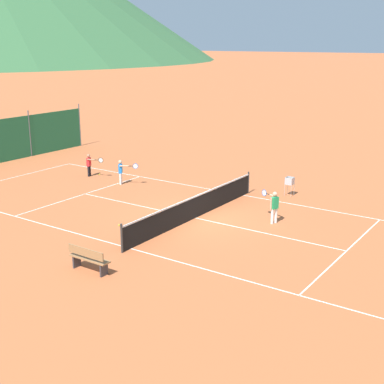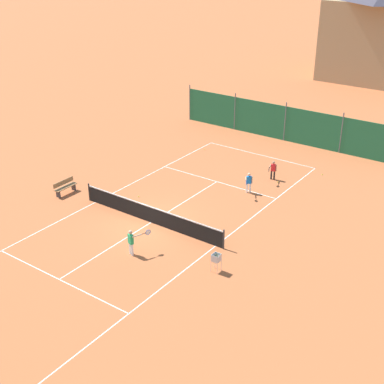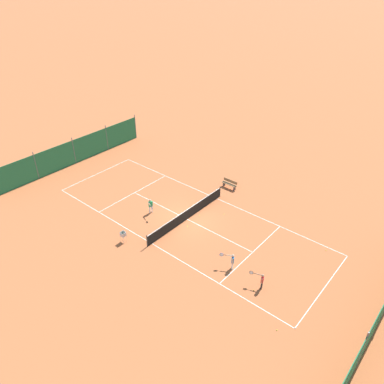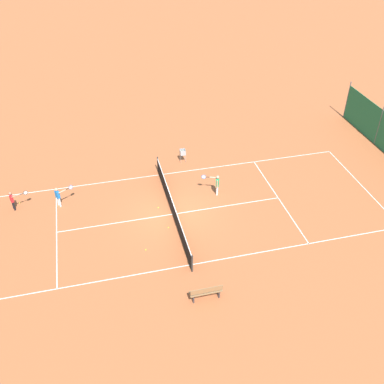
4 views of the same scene
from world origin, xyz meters
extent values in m
plane|color=#B25B33|center=(0.00, 0.00, 0.00)|extent=(600.00, 600.00, 0.00)
cube|color=white|center=(0.00, 11.90, 0.00)|extent=(8.25, 0.05, 0.01)
cube|color=white|center=(-4.10, 0.00, 0.00)|extent=(0.05, 23.85, 0.01)
cube|color=white|center=(4.10, 0.00, 0.00)|extent=(0.05, 23.85, 0.01)
cube|color=white|center=(0.00, 6.40, 0.00)|extent=(8.20, 0.05, 0.01)
cube|color=white|center=(0.00, -6.40, 0.00)|extent=(8.20, 0.05, 0.01)
cube|color=white|center=(0.00, 0.00, 0.00)|extent=(0.05, 12.80, 0.01)
cylinder|color=#2D2D2D|center=(-4.55, 0.00, 0.53)|extent=(0.08, 0.08, 1.06)
cylinder|color=#2D2D2D|center=(4.55, 0.00, 0.53)|extent=(0.08, 0.08, 1.06)
cube|color=black|center=(0.00, 0.00, 0.46)|extent=(9.10, 0.02, 0.91)
cube|color=white|center=(0.00, 0.00, 0.93)|extent=(9.10, 0.04, 0.06)
cylinder|color=#59595E|center=(4.30, 15.50, 1.45)|extent=(0.08, 0.08, 2.90)
cylinder|color=#59595E|center=(8.60, 15.50, 1.45)|extent=(0.08, 0.08, 2.90)
cylinder|color=white|center=(2.43, 6.25, 0.29)|extent=(0.10, 0.10, 0.59)
cylinder|color=white|center=(2.27, 6.15, 0.29)|extent=(0.10, 0.10, 0.59)
cube|color=blue|center=(2.35, 6.20, 0.82)|extent=(0.33, 0.29, 0.46)
sphere|color=tan|center=(2.35, 6.20, 1.16)|extent=(0.18, 0.18, 0.18)
cylinder|color=tan|center=(2.51, 6.30, 0.82)|extent=(0.07, 0.07, 0.46)
cylinder|color=tan|center=(2.32, 5.91, 1.00)|extent=(0.29, 0.42, 0.07)
cylinder|color=black|center=(2.49, 5.63, 1.00)|extent=(0.13, 0.19, 0.03)
torus|color=#1E4CB2|center=(2.62, 5.42, 1.00)|extent=(0.17, 0.25, 0.28)
cylinder|color=silver|center=(2.62, 5.42, 1.00)|extent=(0.13, 0.22, 0.25)
cylinder|color=white|center=(1.16, -2.94, 0.31)|extent=(0.11, 0.11, 0.62)
cylinder|color=white|center=(1.34, -3.02, 0.31)|extent=(0.11, 0.11, 0.62)
cube|color=#239E5B|center=(1.25, -2.98, 0.86)|extent=(0.34, 0.27, 0.48)
sphere|color=tan|center=(1.25, -2.98, 1.22)|extent=(0.19, 0.19, 0.19)
cylinder|color=tan|center=(1.07, -2.91, 0.86)|extent=(0.07, 0.07, 0.48)
cylinder|color=tan|center=(1.51, -2.83, 1.05)|extent=(0.24, 0.47, 0.07)
cylinder|color=black|center=(1.64, -2.50, 1.05)|extent=(0.11, 0.22, 0.03)
torus|color=#1E4CB2|center=(1.73, -2.27, 1.05)|extent=(0.12, 0.27, 0.28)
cylinder|color=silver|center=(1.73, -2.27, 1.05)|extent=(0.09, 0.23, 0.25)
cylinder|color=black|center=(2.72, 8.76, 0.29)|extent=(0.10, 0.10, 0.57)
cylinder|color=black|center=(2.55, 8.70, 0.29)|extent=(0.10, 0.10, 0.57)
cube|color=red|center=(2.63, 8.73, 0.79)|extent=(0.31, 0.24, 0.44)
sphere|color=#A37556|center=(2.63, 8.73, 1.13)|extent=(0.17, 0.17, 0.17)
cylinder|color=#A37556|center=(2.80, 8.79, 0.79)|extent=(0.06, 0.06, 0.44)
cylinder|color=#A37556|center=(2.55, 8.46, 0.97)|extent=(0.21, 0.44, 0.06)
cylinder|color=black|center=(2.66, 8.16, 0.97)|extent=(0.10, 0.20, 0.03)
torus|color=black|center=(2.74, 7.93, 0.97)|extent=(0.12, 0.27, 0.28)
cylinder|color=silver|center=(2.74, 7.93, 0.97)|extent=(0.09, 0.24, 0.25)
sphere|color=#CCE033|center=(-2.54, 1.95, 0.03)|extent=(0.07, 0.07, 0.07)
sphere|color=#CCE033|center=(0.75, 0.69, 0.03)|extent=(0.07, 0.07, 0.07)
sphere|color=#CCE033|center=(3.14, 8.47, 0.03)|extent=(0.07, 0.07, 0.07)
sphere|color=#CCE033|center=(4.91, 11.16, 0.03)|extent=(0.07, 0.07, 0.07)
sphere|color=#CCE033|center=(-1.10, 0.47, 0.03)|extent=(0.07, 0.07, 0.07)
cylinder|color=#B7B7BC|center=(5.13, -1.98, 0.28)|extent=(0.02, 0.02, 0.55)
cylinder|color=#B7B7BC|center=(5.47, -1.98, 0.28)|extent=(0.02, 0.02, 0.55)
cylinder|color=#B7B7BC|center=(5.13, -1.64, 0.28)|extent=(0.02, 0.02, 0.55)
cylinder|color=#B7B7BC|center=(5.47, -1.64, 0.28)|extent=(0.02, 0.02, 0.55)
cube|color=#B7B7BC|center=(5.30, -1.81, 0.56)|extent=(0.34, 0.34, 0.02)
cube|color=#B7B7BC|center=(5.30, -1.98, 0.72)|extent=(0.34, 0.02, 0.34)
cube|color=#B7B7BC|center=(5.30, -1.64, 0.72)|extent=(0.34, 0.02, 0.34)
cube|color=#B7B7BC|center=(5.13, -1.81, 0.72)|extent=(0.02, 0.34, 0.34)
cube|color=#B7B7BC|center=(5.47, -1.81, 0.72)|extent=(0.02, 0.34, 0.34)
sphere|color=#CCE033|center=(5.25, -1.79, 0.60)|extent=(0.07, 0.07, 0.07)
sphere|color=#CCE033|center=(5.34, -1.84, 0.60)|extent=(0.07, 0.07, 0.07)
sphere|color=#CCE033|center=(5.20, -1.91, 0.60)|extent=(0.07, 0.07, 0.07)
sphere|color=#CCE033|center=(5.16, -1.80, 0.60)|extent=(0.07, 0.07, 0.07)
sphere|color=#CCE033|center=(5.28, -1.74, 0.60)|extent=(0.07, 0.07, 0.07)
sphere|color=#CCE033|center=(5.27, -1.70, 0.60)|extent=(0.07, 0.07, 0.07)
sphere|color=#CCE033|center=(5.33, -1.94, 0.66)|extent=(0.07, 0.07, 0.07)
sphere|color=#CCE033|center=(5.25, -1.69, 0.66)|extent=(0.07, 0.07, 0.07)
sphere|color=#CCE033|center=(5.35, -1.77, 0.66)|extent=(0.07, 0.07, 0.07)
sphere|color=#CCE033|center=(5.37, -1.88, 0.66)|extent=(0.07, 0.07, 0.07)
sphere|color=#CCE033|center=(5.33, -1.76, 0.66)|extent=(0.07, 0.07, 0.07)
cube|color=olive|center=(-6.30, -0.20, 0.44)|extent=(0.36, 1.50, 0.05)
cube|color=olive|center=(-6.46, -0.20, 0.70)|extent=(0.04, 1.50, 0.28)
cube|color=#333338|center=(-6.30, 0.40, 0.22)|extent=(0.32, 0.06, 0.44)
cube|color=#333338|center=(-6.30, -0.80, 0.22)|extent=(0.32, 0.06, 0.44)
camera|label=1|loc=(-17.45, -11.77, 7.12)|focal=50.00mm
camera|label=2|loc=(16.20, -18.97, 13.76)|focal=50.00mm
camera|label=3|loc=(18.91, 16.50, 18.43)|focal=35.00mm
camera|label=4|loc=(-19.40, 3.70, 16.05)|focal=42.00mm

